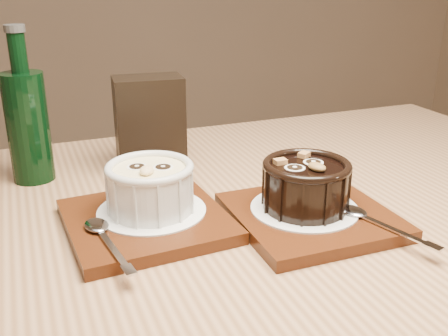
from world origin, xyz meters
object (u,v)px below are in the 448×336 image
(tray_left, at_px, (146,221))
(condiment_stand, at_px, (150,124))
(tray_right, at_px, (311,216))
(table, at_px, (235,288))
(ramekin_white, at_px, (150,185))
(green_bottle, at_px, (27,123))
(ramekin_dark, at_px, (306,183))

(tray_left, relative_size, condiment_stand, 1.29)
(tray_right, height_order, condiment_stand, condiment_stand)
(table, bearing_deg, ramekin_white, 159.92)
(condiment_stand, relative_size, green_bottle, 0.64)
(ramekin_white, relative_size, tray_right, 0.58)
(table, height_order, tray_right, tray_right)
(tray_right, xyz_separation_m, condiment_stand, (-0.15, 0.24, 0.06))
(condiment_stand, bearing_deg, ramekin_dark, -59.19)
(table, relative_size, condiment_stand, 8.90)
(tray_right, bearing_deg, condiment_stand, 120.97)
(condiment_stand, xyz_separation_m, green_bottle, (-0.17, 0.01, 0.01))
(tray_left, xyz_separation_m, ramekin_white, (0.01, 0.01, 0.04))
(table, relative_size, green_bottle, 5.71)
(tray_left, bearing_deg, tray_right, -14.67)
(ramekin_dark, xyz_separation_m, green_bottle, (-0.31, 0.24, 0.04))
(table, xyz_separation_m, ramekin_dark, (0.08, -0.02, 0.14))
(condiment_stand, bearing_deg, ramekin_white, -100.83)
(ramekin_dark, bearing_deg, tray_left, 147.58)
(ramekin_white, relative_size, green_bottle, 0.48)
(tray_left, bearing_deg, ramekin_dark, -13.01)
(ramekin_white, distance_m, tray_right, 0.20)
(table, bearing_deg, tray_right, -15.26)
(tray_right, relative_size, condiment_stand, 1.29)
(ramekin_dark, bearing_deg, condiment_stand, 101.39)
(ramekin_white, xyz_separation_m, condiment_stand, (0.04, 0.19, 0.02))
(tray_left, xyz_separation_m, tray_right, (0.19, -0.05, 0.00))
(ramekin_white, xyz_separation_m, ramekin_dark, (0.18, -0.05, 0.00))
(condiment_stand, height_order, green_bottle, green_bottle)
(ramekin_dark, height_order, green_bottle, green_bottle)
(condiment_stand, bearing_deg, tray_right, -59.03)
(tray_right, bearing_deg, ramekin_dark, 126.24)
(ramekin_white, distance_m, ramekin_dark, 0.18)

